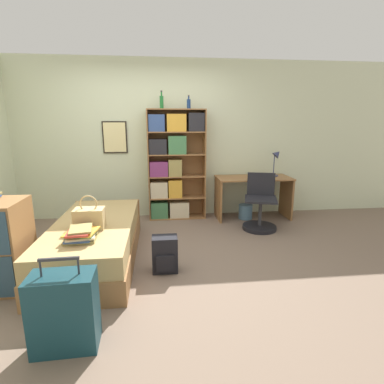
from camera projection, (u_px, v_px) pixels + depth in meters
The scene contains 14 objects.
ground_plane at pixel (148, 257), 3.63m from camera, with size 14.00×14.00×0.00m, color #756051.
wall_back at pixel (149, 140), 4.99m from camera, with size 10.00×0.09×2.60m.
bed at pixel (96, 241), 3.53m from camera, with size 0.91×2.01×0.47m.
handbag at pixel (90, 218), 3.23m from camera, with size 0.31×0.21×0.37m.
book_stack_on_bed at pixel (81, 234), 2.92m from camera, with size 0.33×0.36×0.13m.
suitcase at pixel (64, 311), 2.12m from camera, with size 0.46×0.28×0.70m.
bookcase at pixel (172, 164), 4.93m from camera, with size 0.94×0.29×1.80m.
bottle_green at pixel (162, 102), 4.69m from camera, with size 0.06×0.06×0.27m.
bottle_brown at pixel (189, 104), 4.73m from camera, with size 0.06×0.06×0.21m.
desk at pixel (253, 189), 5.04m from camera, with size 1.23×0.57×0.70m.
desk_lamp at pixel (277, 158), 5.03m from camera, with size 0.21×0.16×0.46m.
desk_chair at pixel (260, 212), 4.56m from camera, with size 0.58×0.58×0.84m.
backpack at pixel (165, 254), 3.25m from camera, with size 0.27×0.22×0.40m.
waste_bin at pixel (245, 212), 5.05m from camera, with size 0.23×0.23×0.24m.
Camera 1 is at (0.16, -3.39, 1.59)m, focal length 28.00 mm.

